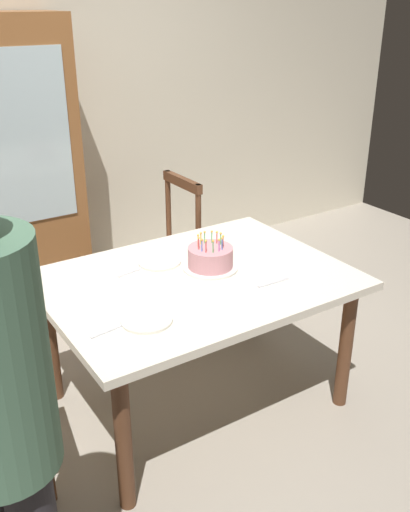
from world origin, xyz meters
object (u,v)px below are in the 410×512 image
dining_table (196,293)px  plate_near_celebrant (147,320)px  birthday_cake (210,258)px  plate_far_side (159,262)px  chair_spindle_back (161,256)px

dining_table → plate_near_celebrant: plate_near_celebrant is taller
birthday_cake → plate_near_celebrant: birthday_cake is taller
plate_near_celebrant → dining_table: bearing=31.2°
birthday_cake → plate_far_side: birthday_cake is taller
plate_far_side → birthday_cake: bearing=-46.8°
birthday_cake → chair_spindle_back: chair_spindle_back is taller
chair_spindle_back → birthday_cake: bearing=-101.0°
plate_near_celebrant → birthday_cake: bearing=29.3°
birthday_cake → plate_near_celebrant: 0.59m
birthday_cake → chair_spindle_back: size_ratio=0.29×
plate_near_celebrant → plate_far_side: bearing=55.9°
dining_table → plate_far_side: size_ratio=6.57×
dining_table → birthday_cake: (0.11, 0.05, 0.14)m
plate_near_celebrant → chair_spindle_back: chair_spindle_back is taller
dining_table → birthday_cake: bearing=22.1°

